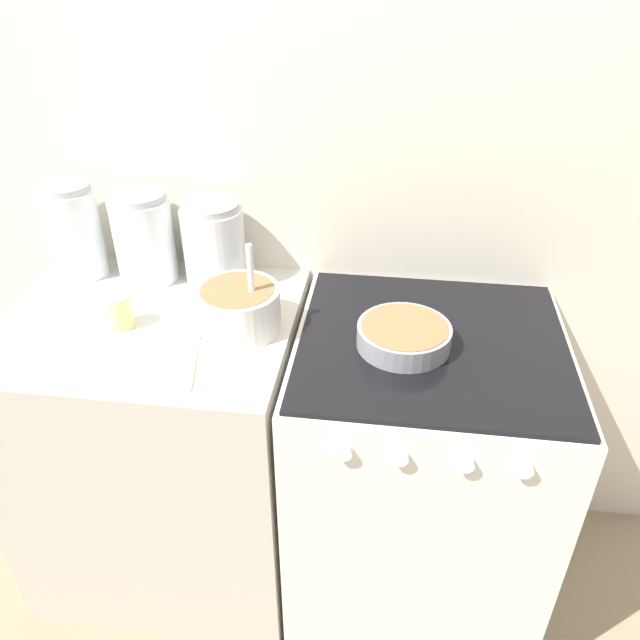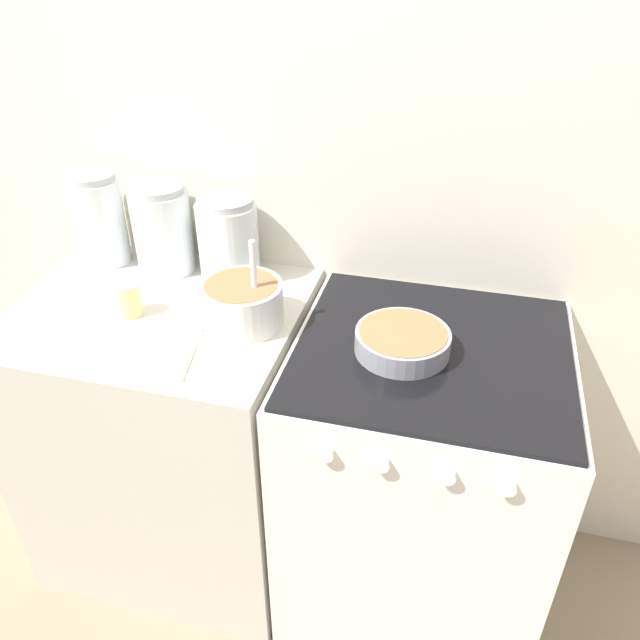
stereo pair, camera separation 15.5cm
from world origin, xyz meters
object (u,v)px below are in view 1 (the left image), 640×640
tin_can (119,312)px  mixing_bowl (239,306)px  storage_jar_left (77,237)px  storage_jar_middle (145,243)px  storage_jar_right (215,249)px  stove (417,470)px  baking_pan (404,335)px

tin_can → mixing_bowl: bearing=6.3°
storage_jar_left → storage_jar_middle: 0.20m
storage_jar_right → tin_can: bearing=-124.6°
stove → storage_jar_left: bearing=167.8°
storage_jar_left → baking_pan: bearing=-14.9°
stove → mixing_bowl: (-0.49, -0.01, 0.53)m
baking_pan → storage_jar_left: size_ratio=0.84×
baking_pan → storage_jar_right: size_ratio=0.95×
storage_jar_middle → mixing_bowl: bearing=-35.1°
mixing_bowl → tin_can: 0.31m
stove → baking_pan: 0.50m
stove → storage_jar_right: size_ratio=3.77×
baking_pan → tin_can: tin_can is taller
stove → tin_can: bearing=-177.0°
baking_pan → storage_jar_middle: 0.79m
stove → storage_jar_right: 0.87m
baking_pan → storage_jar_left: (-0.95, 0.25, 0.09)m
storage_jar_left → storage_jar_right: 0.41m
storage_jar_right → tin_can: storage_jar_right is taller
storage_jar_middle → tin_can: bearing=-85.2°
storage_jar_middle → storage_jar_right: 0.20m
stove → mixing_bowl: size_ratio=3.81×
stove → mixing_bowl: mixing_bowl is taller
mixing_bowl → storage_jar_right: size_ratio=0.99×
baking_pan → storage_jar_left: 0.99m
mixing_bowl → storage_jar_right: storage_jar_right is taller
storage_jar_left → storage_jar_right: bearing=-0.0°
baking_pan → storage_jar_right: bearing=154.9°
mixing_bowl → storage_jar_left: storage_jar_left is taller
stove → storage_jar_middle: storage_jar_middle is taller
stove → mixing_bowl: 0.72m
storage_jar_middle → storage_jar_right: bearing=0.0°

